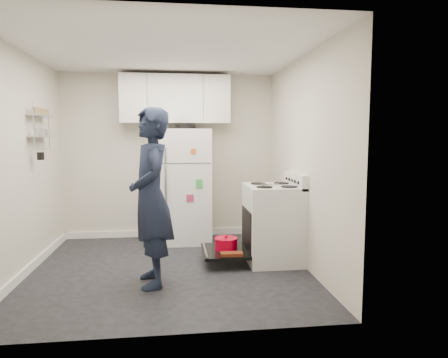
{
  "coord_description": "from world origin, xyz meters",
  "views": [
    {
      "loc": [
        0.08,
        -4.6,
        1.54
      ],
      "look_at": [
        0.65,
        0.04,
        1.05
      ],
      "focal_mm": 32.0,
      "sensor_mm": 36.0,
      "label": 1
    }
  ],
  "objects": [
    {
      "name": "room",
      "position": [
        -0.03,
        0.03,
        1.21
      ],
      "size": [
        3.21,
        3.21,
        2.51
      ],
      "color": "black",
      "rests_on": "ground"
    },
    {
      "name": "electric_range",
      "position": [
        1.26,
        0.15,
        0.47
      ],
      "size": [
        0.66,
        0.76,
        1.1
      ],
      "color": "silver",
      "rests_on": "ground"
    },
    {
      "name": "open_oven_door",
      "position": [
        0.68,
        0.15,
        0.19
      ],
      "size": [
        0.55,
        0.71,
        0.22
      ],
      "color": "black",
      "rests_on": "ground"
    },
    {
      "name": "refrigerator",
      "position": [
        0.23,
        1.25,
        0.84
      ],
      "size": [
        0.72,
        0.74,
        1.73
      ],
      "color": "silver",
      "rests_on": "ground"
    },
    {
      "name": "upper_cabinets",
      "position": [
        0.1,
        1.43,
        2.1
      ],
      "size": [
        1.6,
        0.33,
        0.7
      ],
      "primitive_type": "cube",
      "color": "silver",
      "rests_on": "room"
    },
    {
      "name": "wall_shelf_rack",
      "position": [
        -1.52,
        0.49,
        1.68
      ],
      "size": [
        0.14,
        0.6,
        0.61
      ],
      "color": "#B2B2B7",
      "rests_on": "room"
    },
    {
      "name": "person",
      "position": [
        -0.17,
        -0.47,
        0.92
      ],
      "size": [
        0.56,
        0.75,
        1.85
      ],
      "primitive_type": "imported",
      "rotation": [
        0.0,
        0.0,
        -1.38
      ],
      "color": "#161D31",
      "rests_on": "ground"
    }
  ]
}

